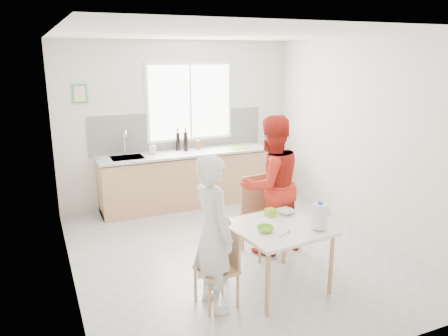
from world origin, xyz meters
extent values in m
plane|color=#B7B7B2|center=(0.00, 0.00, 0.00)|extent=(4.50, 4.50, 0.00)
plane|color=silver|center=(0.00, 2.25, 1.35)|extent=(4.00, 0.00, 4.00)
plane|color=silver|center=(0.00, -2.25, 1.35)|extent=(4.00, 0.00, 4.00)
plane|color=silver|center=(-2.00, 0.00, 1.35)|extent=(0.00, 4.50, 4.50)
plane|color=silver|center=(2.00, 0.00, 1.35)|extent=(0.00, 4.50, 4.50)
plane|color=white|center=(0.00, 0.00, 2.70)|extent=(4.50, 4.50, 0.00)
cube|color=white|center=(0.20, 2.23, 1.70)|extent=(1.50, 0.03, 1.30)
cube|color=white|center=(0.20, 2.21, 1.70)|extent=(1.40, 0.02, 1.20)
cube|color=white|center=(0.20, 2.21, 1.70)|extent=(0.03, 0.03, 1.20)
cube|color=white|center=(0.00, 2.24, 1.23)|extent=(3.00, 0.02, 0.65)
cube|color=#45974A|center=(-1.55, 2.23, 1.90)|extent=(0.22, 0.02, 0.28)
cube|color=beige|center=(-1.55, 2.22, 1.90)|extent=(0.16, 0.01, 0.22)
cube|color=tan|center=(0.00, 1.95, 0.43)|extent=(2.80, 0.60, 0.86)
cube|color=#3F3326|center=(0.00, 1.95, 0.05)|extent=(2.80, 0.54, 0.10)
cube|color=silver|center=(0.00, 1.95, 0.90)|extent=(2.84, 0.64, 0.04)
cube|color=#A5A5AA|center=(-0.95, 1.95, 0.91)|extent=(0.50, 0.40, 0.03)
cylinder|color=silver|center=(-0.95, 2.11, 1.10)|extent=(0.02, 0.02, 0.36)
torus|color=silver|center=(-0.95, 2.04, 1.28)|extent=(0.02, 0.18, 0.18)
cube|color=white|center=(0.03, -0.97, 0.69)|extent=(1.01, 1.01, 0.04)
cylinder|color=tan|center=(-0.33, -1.41, 0.33)|extent=(0.05, 0.05, 0.65)
cylinder|color=tan|center=(-0.41, -0.60, 0.33)|extent=(0.05, 0.05, 0.65)
cylinder|color=tan|center=(0.48, -1.33, 0.33)|extent=(0.05, 0.05, 0.65)
cylinder|color=tan|center=(0.40, -0.53, 0.33)|extent=(0.05, 0.05, 0.65)
cube|color=tan|center=(-0.71, -1.04, 0.40)|extent=(0.40, 0.40, 0.04)
cube|color=tan|center=(-0.55, -1.02, 0.61)|extent=(0.06, 0.35, 0.39)
cylinder|color=tan|center=(-0.89, -0.90, 0.19)|extent=(0.03, 0.03, 0.38)
cylinder|color=tan|center=(-0.86, -1.21, 0.19)|extent=(0.03, 0.03, 0.38)
cylinder|color=tan|center=(-0.57, -0.87, 0.19)|extent=(0.03, 0.03, 0.38)
cylinder|color=tan|center=(-0.54, -1.18, 0.19)|extent=(0.03, 0.03, 0.38)
cube|color=tan|center=(0.31, -0.19, 0.49)|extent=(0.50, 0.50, 0.04)
cube|color=tan|center=(0.29, 0.02, 0.75)|extent=(0.44, 0.07, 0.48)
cylinder|color=tan|center=(0.13, -0.40, 0.23)|extent=(0.04, 0.04, 0.47)
cylinder|color=tan|center=(0.52, -0.36, 0.23)|extent=(0.04, 0.04, 0.47)
cylinder|color=tan|center=(0.09, -0.01, 0.23)|extent=(0.04, 0.04, 0.47)
cylinder|color=tan|center=(0.49, 0.03, 0.23)|extent=(0.04, 0.04, 0.47)
imported|color=white|center=(-0.74, -1.04, 0.79)|extent=(0.43, 0.61, 1.59)
imported|color=red|center=(0.42, -0.13, 0.88)|extent=(0.92, 0.75, 1.77)
imported|color=#84C82E|center=(-0.16, -1.04, 0.74)|extent=(0.19, 0.19, 0.05)
imported|color=silver|center=(0.31, -0.69, 0.73)|extent=(0.21, 0.21, 0.05)
cylinder|color=white|center=(0.38, -1.22, 0.86)|extent=(0.16, 0.16, 0.26)
cylinder|color=blue|center=(0.38, -1.22, 1.00)|extent=(0.05, 0.05, 0.03)
torus|color=white|center=(0.46, -1.22, 0.88)|extent=(0.12, 0.04, 0.12)
cube|color=#94BA2B|center=(0.11, -0.68, 0.76)|extent=(0.11, 0.11, 0.09)
cylinder|color=#A5A5AA|center=(-0.03, -1.20, 0.72)|extent=(0.15, 0.08, 0.01)
cube|color=#8FB82A|center=(0.94, 1.88, 0.93)|extent=(0.39, 0.31, 0.01)
cylinder|color=black|center=(0.03, 2.00, 1.08)|extent=(0.07, 0.07, 0.32)
cylinder|color=black|center=(-0.06, 2.12, 1.07)|extent=(0.07, 0.07, 0.30)
cylinder|color=brown|center=(0.26, 2.03, 1.00)|extent=(0.06, 0.06, 0.16)
imported|color=#999999|center=(-0.52, 2.04, 1.02)|extent=(0.12, 0.12, 0.20)
camera|label=1|loc=(-2.25, -4.69, 2.50)|focal=35.00mm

